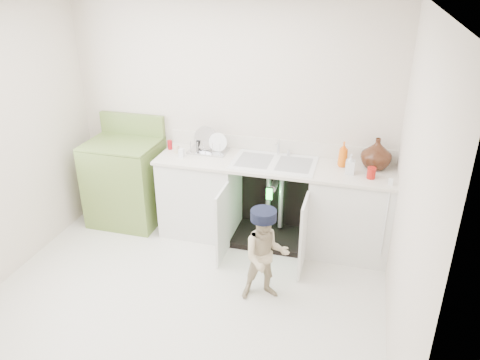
# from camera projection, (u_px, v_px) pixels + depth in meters

# --- Properties ---
(ground) EXTENTS (3.50, 3.50, 0.00)m
(ground) POSITION_uv_depth(u_px,v_px,m) (184.00, 299.00, 4.21)
(ground) COLOR beige
(ground) RESTS_ON ground
(room_shell) EXTENTS (6.00, 5.50, 1.26)m
(room_shell) POSITION_uv_depth(u_px,v_px,m) (176.00, 172.00, 3.68)
(room_shell) COLOR beige
(room_shell) RESTS_ON ground
(counter_run) EXTENTS (2.44, 1.02, 1.21)m
(counter_run) POSITION_uv_depth(u_px,v_px,m) (275.00, 200.00, 4.93)
(counter_run) COLOR white
(counter_run) RESTS_ON ground
(avocado_stove) EXTENTS (0.77, 0.65, 1.20)m
(avocado_stove) POSITION_uv_depth(u_px,v_px,m) (126.00, 181.00, 5.31)
(avocado_stove) COLOR olive
(avocado_stove) RESTS_ON ground
(repair_worker) EXTENTS (0.51, 0.86, 0.88)m
(repair_worker) POSITION_uv_depth(u_px,v_px,m) (265.00, 255.00, 4.06)
(repair_worker) COLOR #CBB992
(repair_worker) RESTS_ON ground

